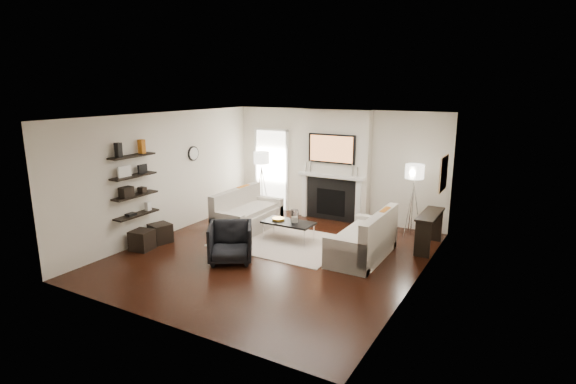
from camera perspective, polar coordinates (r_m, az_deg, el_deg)
The scene contains 71 objects.
room_envelope at distance 8.53m, azimuth -1.99°, elevation 0.50°, with size 6.00×6.00×6.00m.
chimney_breast at distance 11.03m, azimuth 5.85°, elevation 3.37°, with size 1.80×0.25×2.70m, color silver.
fireplace_surround at distance 11.09m, azimuth 5.47°, elevation -0.96°, with size 1.30×0.02×1.04m, color black.
firebox at distance 11.10m, azimuth 5.45°, elevation -1.31°, with size 0.75×0.02×0.65m, color black.
mantel_pilaster_l at distance 11.36m, azimuth 2.10°, elevation -0.40°, with size 0.12×0.08×1.10m, color white.
mantel_pilaster_r at distance 10.79m, azimuth 8.90°, elevation -1.29°, with size 0.12×0.08×1.10m, color white.
mantel_shelf at distance 10.91m, azimuth 5.43°, elevation 2.04°, with size 1.70×0.18×0.07m, color white.
tv_body at distance 10.82m, azimuth 5.56°, elevation 5.49°, with size 1.20×0.06×0.70m, color black.
tv_screen at distance 10.79m, azimuth 5.49°, elevation 5.47°, with size 1.10×0.01×0.62m, color #BF723F.
candlestick_l_tall at distance 11.12m, azimuth 2.89°, elevation 3.27°, with size 0.04×0.04×0.30m, color silver.
candlestick_l_short at distance 11.18m, azimuth 2.29°, elevation 3.17°, with size 0.04×0.04×0.24m, color silver.
candlestick_r_tall at distance 10.68m, azimuth 8.17°, elevation 2.73°, with size 0.04×0.04×0.30m, color silver.
candlestick_r_short at distance 10.64m, azimuth 8.82°, elevation 2.50°, with size 0.04×0.04×0.24m, color silver.
hallway_panel at distance 12.03m, azimuth -2.07°, elevation 2.81°, with size 0.90×0.02×2.10m, color white.
door_trim_l at distance 12.27m, azimuth -4.03°, elevation 2.99°, with size 0.06×0.06×2.16m, color white.
door_trim_r at distance 11.77m, azimuth -0.13°, elevation 2.58°, with size 0.06×0.06×2.16m, color white.
door_trim_top at distance 11.86m, azimuth -2.16°, elevation 7.93°, with size 1.02×0.06×0.06m, color white.
rug at distance 9.62m, azimuth -0.73°, elevation -6.33°, with size 2.60×2.00×0.01m, color beige.
loveseat_left_base at distance 10.41m, azimuth -5.06°, elevation -3.66°, with size 0.85×1.80×0.42m, color beige.
loveseat_left_back at distance 10.51m, azimuth -6.60°, elevation -1.74°, with size 0.18×1.80×0.80m, color beige.
loveseat_left_arm_n at distance 9.76m, azimuth -7.77°, elevation -4.34°, with size 0.85×0.18×0.60m, color beige.
loveseat_left_arm_s at distance 11.04m, azimuth -2.68°, elevation -2.16°, with size 0.85×0.18×0.60m, color beige.
loveseat_left_cushion at distance 10.31m, azimuth -4.86°, elevation -2.32°, with size 0.63×1.44×0.10m, color beige.
pillow_left_orange at distance 10.70m, azimuth -5.68°, elevation -0.33°, with size 0.10×0.42×0.42m, color #BA6416.
pillow_left_charcoal at distance 10.23m, azimuth -7.61°, elevation -1.07°, with size 0.10×0.40×0.40m, color black.
loveseat_right_base at distance 8.86m, azimuth 9.35°, elevation -6.88°, with size 0.85×1.80×0.42m, color beige.
loveseat_right_back at distance 8.65m, azimuth 11.51°, elevation -5.25°, with size 0.18×1.80×0.80m, color beige.
loveseat_right_arm_n at distance 8.12m, azimuth 7.35°, elevation -8.04°, with size 0.85×0.18×0.60m, color beige.
loveseat_right_arm_s at distance 9.55m, azimuth 11.07°, elevation -4.87°, with size 0.85×0.18×0.60m, color beige.
loveseat_right_cushion at distance 8.79m, azimuth 9.10°, elevation -5.24°, with size 0.63×1.44×0.10m, color beige.
pillow_right_orange at distance 8.87m, azimuth 12.18°, elevation -3.45°, with size 0.10×0.42×0.42m, color #BA6416.
pillow_right_charcoal at distance 8.32m, azimuth 10.92°, elevation -4.57°, with size 0.10×0.40×0.40m, color black.
coffee_table at distance 9.59m, azimuth 0.05°, elevation -3.92°, with size 1.10×0.55×0.04m, color black.
coffee_leg_nw at distance 9.72m, azimuth -3.16°, elevation -5.00°, with size 0.02×0.02×0.38m, color silver.
coffee_leg_ne at distance 9.25m, azimuth 2.09°, elevation -5.96°, with size 0.02×0.02×0.38m, color silver.
coffee_leg_sw at distance 10.08m, azimuth -1.81°, elevation -4.32°, with size 0.02×0.02×0.38m, color silver.
coffee_leg_se at distance 9.62m, azimuth 3.31°, elevation -5.20°, with size 0.02×0.02×0.38m, color silver.
hurricane_glass at distance 9.47m, azimuth 0.84°, elevation -3.12°, with size 0.17×0.17×0.29m, color white.
hurricane_candle at distance 9.49m, azimuth 0.84°, elevation -3.50°, with size 0.09×0.09×0.13m, color white.
copper_bowl at distance 9.70m, azimuth -1.23°, elevation -3.45°, with size 0.27×0.27×0.05m, color #AF771D.
armchair at distance 8.55m, azimuth -7.33°, elevation -6.14°, with size 0.79×0.74×0.81m, color black.
lamp_left_post at distance 11.71m, azimuth -3.32°, elevation 0.25°, with size 0.02×0.02×1.20m, color silver.
lamp_left_shade at distance 11.55m, azimuth -3.38°, elevation 4.36°, with size 0.40×0.40×0.30m, color white.
lamp_left_leg_a at distance 11.65m, azimuth -2.87°, elevation 0.19°, with size 0.02×0.02×1.25m, color silver.
lamp_left_leg_b at distance 11.81m, azimuth -3.30°, elevation 0.37°, with size 0.02×0.02×1.25m, color silver.
lamp_left_leg_c at distance 11.66m, azimuth -3.80°, elevation 0.19°, with size 0.02×0.02×1.25m, color silver.
lamp_right_post at distance 10.22m, azimuth 15.49°, elevation -2.16°, with size 0.02×0.02×1.20m, color silver.
lamp_right_shade at distance 10.03m, azimuth 15.79°, elevation 2.52°, with size 0.40×0.40×0.30m, color white.
lamp_right_leg_a at distance 10.19m, azimuth 16.09°, elevation -2.24°, with size 0.02×0.02×1.25m, color silver.
lamp_right_leg_b at distance 10.32m, azimuth 15.33°, elevation -2.00°, with size 0.02×0.02×1.25m, color silver.
lamp_right_leg_c at distance 10.14m, azimuth 15.06°, elevation -2.25°, with size 0.02×0.02×1.25m, color silver.
console_top at distance 9.47m, azimuth 17.62°, elevation -2.70°, with size 0.35×1.20×0.04m, color black.
console_leg_n at distance 9.07m, azimuth 16.70°, elevation -5.83°, with size 0.30×0.04×0.71m, color black.
console_leg_s at distance 10.10m, azimuth 18.14°, elevation -3.98°, with size 0.30×0.04×0.71m, color black.
wall_art at distance 9.43m, azimuth 19.14°, elevation 2.24°, with size 0.03×0.70×0.70m, color tan.
shelf_bottom at distance 9.60m, azimuth -18.66°, elevation -2.75°, with size 0.25×1.00×0.04m, color black.
shelf_lower at distance 9.50m, azimuth -18.84°, elevation -0.43°, with size 0.25×1.00×0.04m, color black.
shelf_upper at distance 9.42m, azimuth -19.02°, elevation 1.94°, with size 0.25×1.00×0.04m, color black.
shelf_top at distance 9.36m, azimuth -19.20°, elevation 4.34°, with size 0.25×1.00×0.04m, color black.
decor_magfile_a at distance 9.13m, azimuth -20.75°, elevation 5.01°, with size 0.12×0.10×0.28m, color black.
decor_magfile_b at distance 9.51m, azimuth -18.08°, elevation 5.51°, with size 0.12×0.10×0.28m, color #BA6416.
decor_frame_a at distance 9.26m, azimuth -20.07°, elevation 2.47°, with size 0.04×0.30×0.22m, color white.
decor_frame_b at distance 9.56m, azimuth -17.99°, elevation 2.82°, with size 0.04×0.22×0.18m, color black.
decor_wine_rack at distance 9.35m, azimuth -19.84°, elevation 0.01°, with size 0.18×0.25×0.20m, color black.
decor_box_small at distance 9.61m, azimuth -18.03°, elevation 0.25°, with size 0.15×0.12×0.12m, color black.
decor_books at distance 9.50m, azimuth -19.32°, elevation -2.70°, with size 0.14×0.20×0.05m, color black.
decor_box_tall at distance 9.77m, azimuth -17.36°, elevation -1.72°, with size 0.10×0.10×0.18m, color white.
clock_rim at distance 10.79m, azimuth -11.95°, elevation 4.81°, with size 0.34×0.34×0.04m, color black.
clock_face at distance 10.77m, azimuth -11.85°, elevation 4.81°, with size 0.29×0.29×0.01m, color white.
ottoman_near at distance 9.94m, azimuth -15.90°, elevation -5.04°, with size 0.40×0.40×0.40m, color black.
ottoman_far at distance 9.61m, azimuth -18.04°, elevation -5.81°, with size 0.40×0.40×0.40m, color black.
Camera 1 is at (4.36, -7.08, 3.24)m, focal length 28.00 mm.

